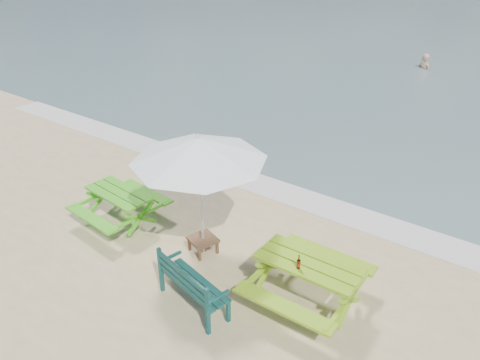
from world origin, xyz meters
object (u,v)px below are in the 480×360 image
Objects in this scene: picnic_table_left at (121,207)px; swimmer at (423,73)px; side_table at (203,245)px; park_bench at (194,293)px; picnic_table_right at (307,282)px; patio_umbrella at (199,149)px; beer_bottle at (299,264)px.

picnic_table_left is 16.59m from swimmer.
picnic_table_left is 2.14m from side_table.
picnic_table_left is 1.23× the size of park_bench.
park_bench is at bearing -85.32° from swimmer.
patio_umbrella reaches higher than picnic_table_right.
park_bench is 1.47m from side_table.
park_bench is at bearing -19.32° from picnic_table_left.
picnic_table_right is 0.57m from beer_bottle.
beer_bottle is (2.22, -0.26, 0.73)m from side_table.
picnic_table_right is 1.90m from park_bench.
patio_umbrella is at bearing 5.02° from picnic_table_left.
picnic_table_right is 2.92m from patio_umbrella.
picnic_table_right is (4.41, 0.16, 0.04)m from picnic_table_left.
park_bench is at bearing -56.06° from side_table.
patio_umbrella is 2.59m from beer_bottle.
picnic_table_left is at bearing -174.98° from patio_umbrella.
side_table is at bearing 123.94° from park_bench.
patio_umbrella reaches higher than beer_bottle.
beer_bottle is at bearing -106.21° from picnic_table_right.
picnic_table_right is 1.30× the size of park_bench.
park_bench reaches higher than swimmer.
patio_umbrella is at bearing 179.44° from picnic_table_right.
picnic_table_right is at bearing -0.56° from side_table.
picnic_table_left reaches higher than side_table.
side_table is at bearing -87.84° from swimmer.
beer_bottle reaches higher than side_table.
picnic_table_right reaches higher than picnic_table_left.
picnic_table_left is at bearing -95.22° from swimmer.
beer_bottle is (2.22, -0.26, -1.31)m from patio_umbrella.
park_bench is 1.81m from beer_bottle.
picnic_table_left is 2.90× the size of side_table.
side_table is (2.12, 0.19, -0.18)m from picnic_table_left.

